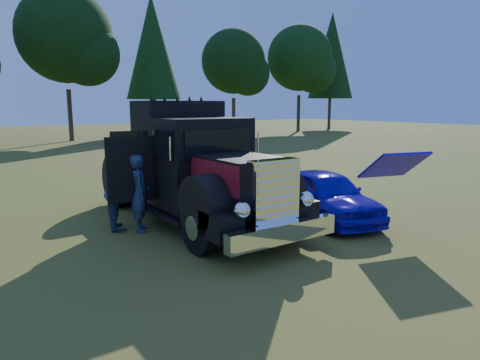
% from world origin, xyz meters
% --- Properties ---
extents(ground, '(120.00, 120.00, 0.00)m').
position_xyz_m(ground, '(0.00, 0.00, 0.00)').
color(ground, '#3D5719').
rests_on(ground, ground).
extents(diamond_t_truck, '(3.38, 7.16, 3.00)m').
position_xyz_m(diamond_t_truck, '(0.27, 2.57, 1.28)').
color(diamond_t_truck, black).
rests_on(diamond_t_truck, ground).
extents(hotrod_coupe, '(2.45, 4.26, 1.89)m').
position_xyz_m(hotrod_coupe, '(3.16, 0.93, 0.64)').
color(hotrod_coupe, '#07229C').
rests_on(hotrod_coupe, ground).
extents(spectator_near, '(0.65, 0.77, 1.79)m').
position_xyz_m(spectator_near, '(-1.12, 2.66, 0.89)').
color(spectator_near, '#212D4E').
rests_on(spectator_near, ground).
extents(spectator_far, '(0.88, 1.02, 1.82)m').
position_xyz_m(spectator_far, '(-1.46, 3.15, 0.91)').
color(spectator_far, '#1D2144').
rests_on(spectator_far, ground).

